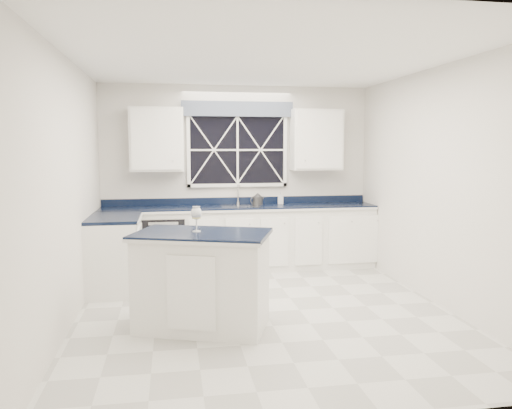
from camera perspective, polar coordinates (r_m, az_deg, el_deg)
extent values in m
plane|color=silver|center=(5.59, 1.00, -12.16)|extent=(4.50, 4.50, 0.00)
cube|color=silver|center=(7.53, -2.16, 3.20)|extent=(4.00, 0.10, 2.70)
cube|color=white|center=(7.34, -1.82, -3.97)|extent=(3.98, 0.60, 0.90)
cube|color=white|center=(6.53, -15.84, -5.55)|extent=(0.60, 1.00, 0.90)
cube|color=black|center=(7.27, -1.83, -0.32)|extent=(3.98, 0.64, 0.04)
cube|color=black|center=(7.28, -10.45, -4.48)|extent=(0.60, 0.58, 0.82)
cube|color=black|center=(7.48, -2.14, 6.25)|extent=(1.40, 0.02, 1.00)
cube|color=slate|center=(7.44, -2.10, 10.87)|extent=(1.65, 0.04, 0.22)
cube|color=white|center=(7.28, -11.28, 7.30)|extent=(0.75, 0.34, 0.90)
cube|color=white|center=(7.59, 6.89, 7.34)|extent=(0.75, 0.34, 0.90)
cylinder|color=#B6B6B8|center=(7.48, -2.07, 0.18)|extent=(0.05, 0.05, 0.04)
cylinder|color=#B6B6B8|center=(7.47, -2.07, 1.25)|extent=(0.02, 0.02, 0.28)
cylinder|color=#B6B6B8|center=(7.37, -1.98, 2.19)|extent=(0.02, 0.18, 0.02)
cube|color=white|center=(5.03, -6.14, -8.82)|extent=(1.40, 1.09, 0.93)
cube|color=black|center=(4.92, -6.21, -3.40)|extent=(1.48, 1.17, 0.04)
cube|color=beige|center=(6.51, -5.56, -9.39)|extent=(1.50, 1.09, 0.01)
cube|color=#101638|center=(6.51, -5.56, -9.30)|extent=(1.32, 0.91, 0.01)
cylinder|color=#303032|center=(7.40, 0.19, 0.44)|extent=(0.20, 0.20, 0.12)
cone|color=#303032|center=(7.39, 0.19, 1.13)|extent=(0.16, 0.16, 0.05)
torus|color=#303032|center=(7.35, -0.32, 0.48)|extent=(0.10, 0.06, 0.10)
cylinder|color=#303032|center=(7.45, 0.76, 0.62)|extent=(0.06, 0.04, 0.08)
cylinder|color=silver|center=(4.95, -6.80, -3.06)|extent=(0.08, 0.08, 0.01)
cylinder|color=silver|center=(4.94, -6.81, -2.26)|extent=(0.01, 0.01, 0.13)
ellipsoid|color=silver|center=(4.93, -6.83, -0.99)|extent=(0.11, 0.11, 0.13)
cylinder|color=#CDC36C|center=(4.93, -6.83, -1.26)|extent=(0.09, 0.09, 0.06)
imported|color=silver|center=(7.53, 2.83, 0.75)|extent=(0.10, 0.10, 0.18)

